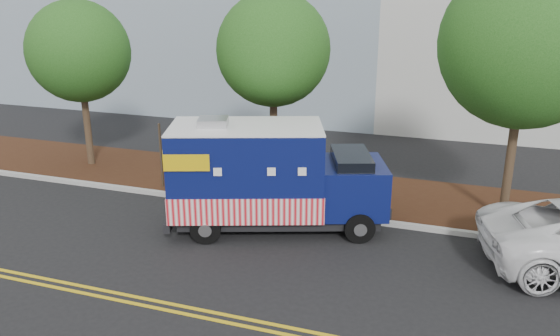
% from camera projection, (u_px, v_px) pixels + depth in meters
% --- Properties ---
extents(ground, '(120.00, 120.00, 0.00)m').
position_uv_depth(ground, '(238.00, 225.00, 16.22)').
color(ground, black).
rests_on(ground, ground).
extents(curb, '(120.00, 0.18, 0.15)m').
position_uv_depth(curb, '(255.00, 206.00, 17.46)').
color(curb, '#9E9E99').
rests_on(curb, ground).
extents(mulch_strip, '(120.00, 4.00, 0.15)m').
position_uv_depth(mulch_strip, '(277.00, 185.00, 19.34)').
color(mulch_strip, '#33180E').
rests_on(mulch_strip, ground).
extents(centerline_near, '(120.00, 0.10, 0.01)m').
position_uv_depth(centerline_near, '(160.00, 302.00, 12.22)').
color(centerline_near, gold).
rests_on(centerline_near, ground).
extents(centerline_far, '(120.00, 0.10, 0.01)m').
position_uv_depth(centerline_far, '(154.00, 308.00, 11.99)').
color(centerline_far, gold).
rests_on(centerline_far, ground).
extents(tree_a, '(3.76, 3.76, 6.38)m').
position_uv_depth(tree_a, '(79.00, 52.00, 20.13)').
color(tree_a, '#38281C').
rests_on(tree_a, ground).
extents(tree_b, '(3.75, 3.75, 6.67)m').
position_uv_depth(tree_b, '(273.00, 50.00, 17.86)').
color(tree_b, '#38281C').
rests_on(tree_b, ground).
extents(tree_c, '(4.69, 4.69, 7.62)m').
position_uv_depth(tree_c, '(526.00, 44.00, 14.81)').
color(tree_c, '#38281C').
rests_on(tree_c, ground).
extents(sign_post, '(0.06, 0.06, 2.40)m').
position_uv_depth(sign_post, '(161.00, 158.00, 18.64)').
color(sign_post, '#473828').
rests_on(sign_post, ground).
extents(food_truck, '(6.61, 4.19, 3.29)m').
position_uv_depth(food_truck, '(266.00, 179.00, 15.63)').
color(food_truck, black).
rests_on(food_truck, ground).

